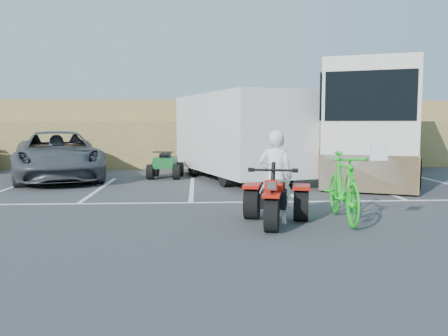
{
  "coord_description": "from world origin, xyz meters",
  "views": [
    {
      "loc": [
        0.16,
        -9.0,
        1.95
      ],
      "look_at": [
        0.72,
        0.81,
        1.0
      ],
      "focal_mm": 38.0,
      "sensor_mm": 36.0,
      "label": 1
    }
  ],
  "objects": [
    {
      "name": "ground",
      "position": [
        0.0,
        0.0,
        0.0
      ],
      "size": [
        100.0,
        100.0,
        0.0
      ],
      "primitive_type": "plane",
      "color": "#37373A",
      "rests_on": "ground"
    },
    {
      "name": "green_dirt_bike",
      "position": [
        3.03,
        0.09,
        0.68
      ],
      "size": [
        0.76,
        2.31,
        1.37
      ],
      "primitive_type": "imported",
      "rotation": [
        0.0,
        0.0,
        -0.05
      ],
      "color": "#14BF19",
      "rests_on": "ground"
    },
    {
      "name": "quad_atv_green",
      "position": [
        -0.95,
        7.67,
        0.0
      ],
      "size": [
        1.24,
        1.59,
        0.98
      ],
      "primitive_type": null,
      "rotation": [
        0.0,
        0.0,
        -0.09
      ],
      "color": "#135522",
      "rests_on": "ground"
    },
    {
      "name": "parking_stripes",
      "position": [
        0.87,
        4.07,
        0.0
      ],
      "size": [
        28.0,
        5.16,
        0.01
      ],
      "color": "white",
      "rests_on": "ground"
    },
    {
      "name": "grass_embankment",
      "position": [
        0.0,
        15.48,
        1.42
      ],
      "size": [
        40.0,
        8.5,
        3.1
      ],
      "color": "olive",
      "rests_on": "ground"
    },
    {
      "name": "cargo_trailer",
      "position": [
        1.52,
        7.02,
        1.56
      ],
      "size": [
        4.31,
        6.66,
        2.89
      ],
      "rotation": [
        0.0,
        0.0,
        0.32
      ],
      "color": "silver",
      "rests_on": "ground"
    },
    {
      "name": "grey_pickup",
      "position": [
        -4.62,
        7.47,
        0.82
      ],
      "size": [
        4.42,
        6.47,
        1.65
      ],
      "primitive_type": "imported",
      "rotation": [
        0.0,
        0.0,
        0.31
      ],
      "color": "#404247",
      "rests_on": "ground"
    },
    {
      "name": "rv_motorhome",
      "position": [
        6.82,
        8.09,
        1.6
      ],
      "size": [
        6.54,
        10.39,
        3.68
      ],
      "rotation": [
        0.0,
        0.0,
        -0.42
      ],
      "color": "silver",
      "rests_on": "ground"
    },
    {
      "name": "rider",
      "position": [
        1.66,
        -0.04,
        0.9
      ],
      "size": [
        0.74,
        0.58,
        1.8
      ],
      "primitive_type": "imported",
      "rotation": [
        0.0,
        0.0,
        2.9
      ],
      "color": "white",
      "rests_on": "ground"
    },
    {
      "name": "quad_atv_blue",
      "position": [
        -3.66,
        6.51,
        0.0
      ],
      "size": [
        1.49,
        1.85,
        1.1
      ],
      "primitive_type": null,
      "rotation": [
        0.0,
        0.0,
        0.14
      ],
      "color": "navy",
      "rests_on": "ground"
    },
    {
      "name": "red_trike_atv",
      "position": [
        1.62,
        -0.19,
        0.0
      ],
      "size": [
        1.69,
        2.01,
        1.14
      ],
      "primitive_type": null,
      "rotation": [
        0.0,
        0.0,
        -0.24
      ],
      "color": "#AC1509",
      "rests_on": "ground"
    }
  ]
}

